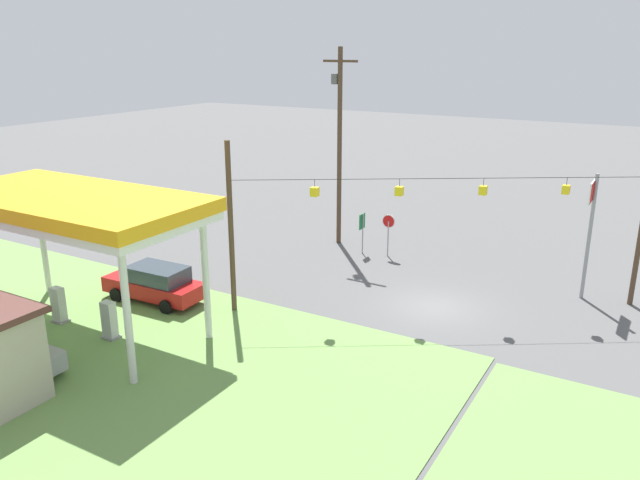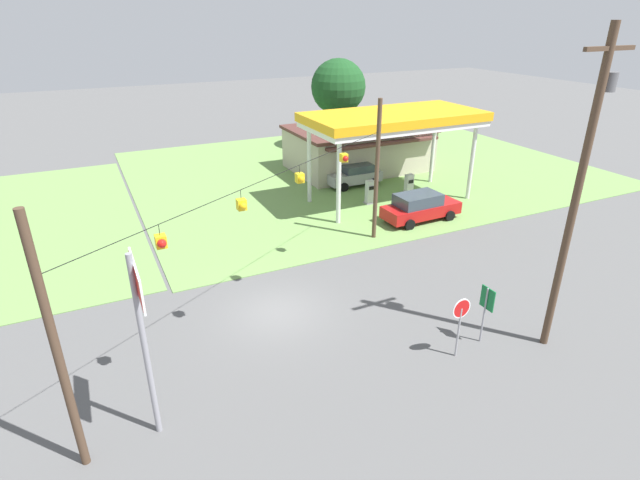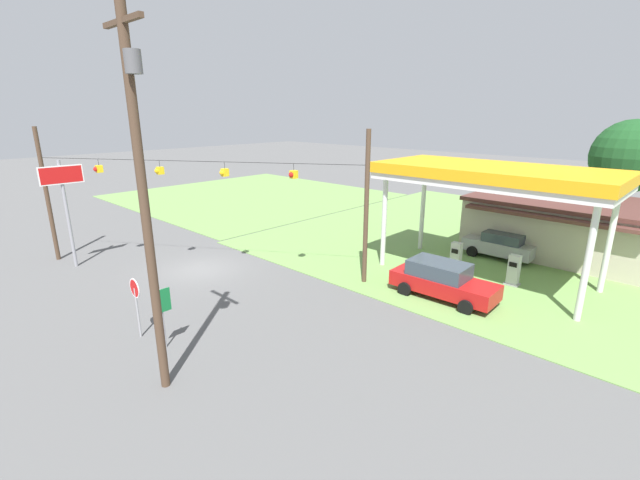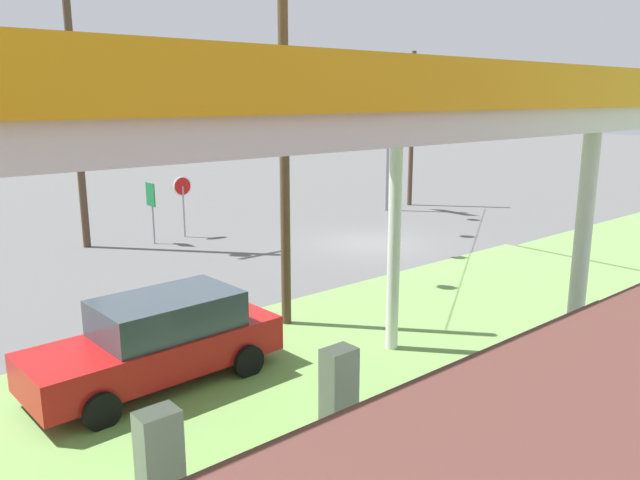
{
  "view_description": "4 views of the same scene",
  "coord_description": "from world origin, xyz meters",
  "px_view_note": "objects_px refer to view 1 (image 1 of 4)",
  "views": [
    {
      "loc": [
        -8.88,
        26.07,
        11.77
      ],
      "look_at": [
        4.92,
        2.25,
        3.15
      ],
      "focal_mm": 35.0,
      "sensor_mm": 36.0,
      "label": 1
    },
    {
      "loc": [
        -6.37,
        -17.41,
        11.89
      ],
      "look_at": [
        3.1,
        2.18,
        1.96
      ],
      "focal_mm": 28.0,
      "sensor_mm": 36.0,
      "label": 2
    },
    {
      "loc": [
        20.76,
        -11.89,
        8.64
      ],
      "look_at": [
        5.93,
        3.71,
        2.2
      ],
      "focal_mm": 24.0,
      "sensor_mm": 36.0,
      "label": 3
    },
    {
      "loc": [
        16.92,
        16.93,
        5.63
      ],
      "look_at": [
        4.82,
        2.66,
        1.32
      ],
      "focal_mm": 35.0,
      "sensor_mm": 36.0,
      "label": 4
    }
  ],
  "objects_px": {
    "gas_station_canopy": "(70,207)",
    "utility_pole_main": "(339,138)",
    "car_at_pumps_rear": "(8,353)",
    "route_sign": "(362,225)",
    "car_at_pumps_front": "(155,283)",
    "stop_sign_overhead": "(591,211)",
    "fuel_pump_far": "(59,306)",
    "stop_sign_roadside": "(388,226)",
    "fuel_pump_near": "(109,321)"
  },
  "relations": [
    {
      "from": "gas_station_canopy",
      "to": "utility_pole_main",
      "type": "bearing_deg",
      "value": -101.77
    },
    {
      "from": "car_at_pumps_rear",
      "to": "route_sign",
      "type": "distance_m",
      "value": 19.99
    },
    {
      "from": "gas_station_canopy",
      "to": "utility_pole_main",
      "type": "distance_m",
      "value": 16.93
    },
    {
      "from": "car_at_pumps_front",
      "to": "utility_pole_main",
      "type": "xyz_separation_m",
      "value": [
        -3.11,
        -12.6,
        5.57
      ]
    },
    {
      "from": "car_at_pumps_rear",
      "to": "route_sign",
      "type": "height_order",
      "value": "route_sign"
    },
    {
      "from": "car_at_pumps_front",
      "to": "stop_sign_overhead",
      "type": "relative_size",
      "value": 0.82
    },
    {
      "from": "stop_sign_overhead",
      "to": "utility_pole_main",
      "type": "relative_size",
      "value": 0.53
    },
    {
      "from": "fuel_pump_far",
      "to": "utility_pole_main",
      "type": "height_order",
      "value": "utility_pole_main"
    },
    {
      "from": "car_at_pumps_front",
      "to": "gas_station_canopy",
      "type": "bearing_deg",
      "value": 83.13
    },
    {
      "from": "gas_station_canopy",
      "to": "fuel_pump_far",
      "type": "height_order",
      "value": "gas_station_canopy"
    },
    {
      "from": "car_at_pumps_rear",
      "to": "stop_sign_roadside",
      "type": "xyz_separation_m",
      "value": [
        -6.57,
        -19.63,
        0.95
      ]
    },
    {
      "from": "car_at_pumps_rear",
      "to": "stop_sign_roadside",
      "type": "distance_m",
      "value": 20.73
    },
    {
      "from": "car_at_pumps_front",
      "to": "utility_pole_main",
      "type": "relative_size",
      "value": 0.43
    },
    {
      "from": "fuel_pump_far",
      "to": "route_sign",
      "type": "bearing_deg",
      "value": -115.28
    },
    {
      "from": "fuel_pump_near",
      "to": "stop_sign_roadside",
      "type": "distance_m",
      "value": 16.69
    },
    {
      "from": "fuel_pump_near",
      "to": "car_at_pumps_rear",
      "type": "xyz_separation_m",
      "value": [
        0.96,
        3.94,
        0.08
      ]
    },
    {
      "from": "route_sign",
      "to": "car_at_pumps_rear",
      "type": "bearing_deg",
      "value": 75.37
    },
    {
      "from": "utility_pole_main",
      "to": "car_at_pumps_front",
      "type": "bearing_deg",
      "value": 76.15
    },
    {
      "from": "fuel_pump_near",
      "to": "route_sign",
      "type": "bearing_deg",
      "value": -104.86
    },
    {
      "from": "car_at_pumps_front",
      "to": "stop_sign_roadside",
      "type": "xyz_separation_m",
      "value": [
        -6.86,
        -11.75,
        0.89
      ]
    },
    {
      "from": "gas_station_canopy",
      "to": "stop_sign_roadside",
      "type": "bearing_deg",
      "value": -114.64
    },
    {
      "from": "fuel_pump_near",
      "to": "stop_sign_overhead",
      "type": "xyz_separation_m",
      "value": [
        -16.33,
        -14.62,
        3.59
      ]
    },
    {
      "from": "stop_sign_roadside",
      "to": "route_sign",
      "type": "bearing_deg",
      "value": -168.64
    },
    {
      "from": "car_at_pumps_rear",
      "to": "route_sign",
      "type": "bearing_deg",
      "value": 74.94
    },
    {
      "from": "route_sign",
      "to": "utility_pole_main",
      "type": "xyz_separation_m",
      "value": [
        2.23,
        -1.16,
        4.78
      ]
    },
    {
      "from": "fuel_pump_near",
      "to": "stop_sign_roadside",
      "type": "relative_size",
      "value": 0.66
    },
    {
      "from": "gas_station_canopy",
      "to": "route_sign",
      "type": "distance_m",
      "value": 16.83
    },
    {
      "from": "fuel_pump_near",
      "to": "car_at_pumps_front",
      "type": "height_order",
      "value": "car_at_pumps_front"
    },
    {
      "from": "stop_sign_roadside",
      "to": "route_sign",
      "type": "xyz_separation_m",
      "value": [
        1.52,
        0.31,
        -0.1
      ]
    },
    {
      "from": "gas_station_canopy",
      "to": "car_at_pumps_rear",
      "type": "xyz_separation_m",
      "value": [
        -0.63,
        3.94,
        -4.64
      ]
    },
    {
      "from": "gas_station_canopy",
      "to": "route_sign",
      "type": "bearing_deg",
      "value": -110.24
    },
    {
      "from": "fuel_pump_far",
      "to": "stop_sign_roadside",
      "type": "bearing_deg",
      "value": -119.26
    },
    {
      "from": "utility_pole_main",
      "to": "stop_sign_roadside",
      "type": "bearing_deg",
      "value": 167.18
    },
    {
      "from": "stop_sign_overhead",
      "to": "gas_station_canopy",
      "type": "bearing_deg",
      "value": 39.21
    },
    {
      "from": "gas_station_canopy",
      "to": "car_at_pumps_rear",
      "type": "relative_size",
      "value": 2.83
    },
    {
      "from": "fuel_pump_far",
      "to": "route_sign",
      "type": "height_order",
      "value": "route_sign"
    },
    {
      "from": "fuel_pump_near",
      "to": "gas_station_canopy",
      "type": "bearing_deg",
      "value": 0.06
    },
    {
      "from": "car_at_pumps_rear",
      "to": "stop_sign_roadside",
      "type": "height_order",
      "value": "stop_sign_roadside"
    },
    {
      "from": "gas_station_canopy",
      "to": "fuel_pump_near",
      "type": "bearing_deg",
      "value": -179.94
    },
    {
      "from": "stop_sign_roadside",
      "to": "stop_sign_overhead",
      "type": "height_order",
      "value": "stop_sign_overhead"
    },
    {
      "from": "car_at_pumps_rear",
      "to": "stop_sign_overhead",
      "type": "height_order",
      "value": "stop_sign_overhead"
    },
    {
      "from": "fuel_pump_near",
      "to": "car_at_pumps_rear",
      "type": "height_order",
      "value": "fuel_pump_near"
    },
    {
      "from": "car_at_pumps_front",
      "to": "route_sign",
      "type": "xyz_separation_m",
      "value": [
        -5.33,
        -11.44,
        0.79
      ]
    },
    {
      "from": "route_sign",
      "to": "stop_sign_roadside",
      "type": "bearing_deg",
      "value": -168.64
    },
    {
      "from": "fuel_pump_far",
      "to": "car_at_pumps_front",
      "type": "height_order",
      "value": "car_at_pumps_front"
    },
    {
      "from": "utility_pole_main",
      "to": "car_at_pumps_rear",
      "type": "bearing_deg",
      "value": 82.16
    },
    {
      "from": "gas_station_canopy",
      "to": "stop_sign_roadside",
      "type": "xyz_separation_m",
      "value": [
        -7.2,
        -15.69,
        -3.69
      ]
    },
    {
      "from": "car_at_pumps_rear",
      "to": "utility_pole_main",
      "type": "bearing_deg",
      "value": 81.74
    },
    {
      "from": "fuel_pump_near",
      "to": "stop_sign_overhead",
      "type": "height_order",
      "value": "stop_sign_overhead"
    },
    {
      "from": "car_at_pumps_rear",
      "to": "car_at_pumps_front",
      "type": "bearing_deg",
      "value": 91.66
    }
  ]
}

